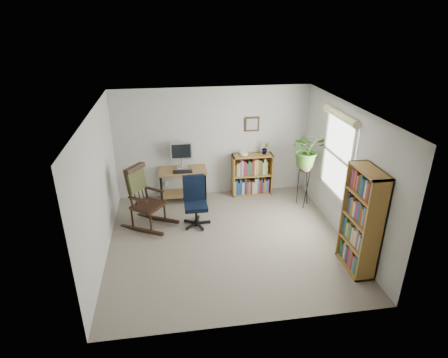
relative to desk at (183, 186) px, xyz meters
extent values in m
cube|color=gray|center=(0.70, -1.70, -0.36)|extent=(4.20, 4.00, 0.00)
cube|color=silver|center=(0.70, -1.70, 2.04)|extent=(4.20, 4.00, 0.00)
cube|color=#B4B4B0|center=(0.70, 0.30, 0.84)|extent=(4.20, 0.00, 2.40)
cube|color=#B4B4B0|center=(0.70, -3.70, 0.84)|extent=(4.20, 0.00, 2.40)
cube|color=#B4B4B0|center=(-1.40, -1.70, 0.84)|extent=(0.00, 4.00, 2.40)
cube|color=#B4B4B0|center=(2.80, -1.70, 0.84)|extent=(0.00, 4.00, 2.40)
cube|color=black|center=(0.00, -0.12, 0.38)|extent=(0.40, 0.15, 0.02)
imported|color=#386724|center=(2.50, -0.60, 1.26)|extent=(1.69, 1.87, 1.46)
imported|color=#386724|center=(1.82, 0.13, 0.63)|extent=(0.13, 0.24, 0.11)
camera|label=1|loc=(-0.22, -7.35, 3.44)|focal=30.00mm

